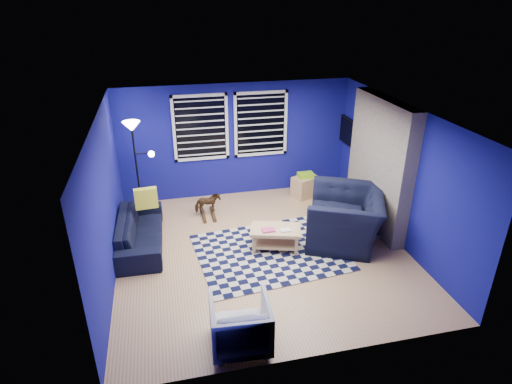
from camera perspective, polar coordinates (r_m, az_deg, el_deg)
floor at (r=7.70m, az=0.87°, el=-7.88°), size 5.00×5.00×0.00m
ceiling at (r=6.67m, az=1.01°, el=10.42°), size 5.00×5.00×0.00m
wall_back at (r=9.37m, az=-2.71°, el=6.83°), size 5.00×0.00×5.00m
wall_left at (r=6.99m, az=-19.42°, el=-1.32°), size 0.00×5.00×5.00m
wall_right at (r=8.02m, az=18.58°, el=2.23°), size 0.00×5.00×5.00m
fireplace at (r=8.36m, az=16.01°, el=3.14°), size 0.65×2.00×2.50m
window_left at (r=9.14m, az=-7.39°, el=8.46°), size 1.17×0.06×1.42m
window_right at (r=9.34m, az=0.65°, el=9.04°), size 1.17×0.06×1.42m
tv at (r=9.59m, az=12.49°, el=7.63°), size 0.07×1.00×0.58m
rug at (r=7.66m, az=1.82°, el=-8.00°), size 2.69×2.24×0.02m
sofa at (r=8.01m, az=-15.17°, el=-5.07°), size 1.96×0.81×0.57m
armchair_big at (r=7.94m, az=11.78°, el=-3.34°), size 1.87×1.78×0.95m
armchair_bent at (r=5.72m, az=-2.13°, el=-17.10°), size 0.81×0.83×0.71m
rocking_horse at (r=8.75m, az=-6.47°, el=-1.54°), size 0.30×0.54×0.43m
coffee_table at (r=7.61m, az=2.60°, el=-5.62°), size 0.98×0.73×0.44m
cabinet at (r=9.64m, az=6.59°, el=0.80°), size 0.66×0.56×0.56m
floor_lamp at (r=8.57m, az=-15.92°, el=6.72°), size 0.54×0.33×1.98m
throw_pillow at (r=8.08m, az=-14.46°, el=-0.82°), size 0.42×0.16×0.39m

